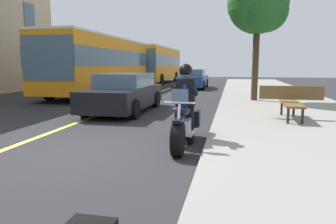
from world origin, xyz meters
name	(u,v)px	position (x,y,z in m)	size (l,w,h in m)	color
ground_plane	(100,153)	(0.00, 0.00, 0.00)	(80.00, 80.00, 0.00)	#28282B
lane_center_stripe	(11,147)	(0.00, -2.00, 0.01)	(60.00, 0.16, 0.01)	#E5DB4C
motorcycle_main	(184,125)	(-0.94, 1.52, 0.45)	(2.21, 0.60, 1.26)	black
rider_main	(185,96)	(-1.13, 1.51, 1.04)	(0.62, 0.55, 1.74)	black
bus_near	(101,62)	(-11.97, -5.14, 1.87)	(11.05, 2.70, 3.30)	orange
bus_far	(157,63)	(-23.34, -4.47, 1.87)	(11.05, 2.70, 3.30)	orange
car_silver	(124,93)	(-5.39, -1.38, 0.69)	(4.60, 1.92, 1.40)	black
car_dark	(193,79)	(-17.40, -0.30, 0.69)	(4.60, 1.92, 1.40)	navy
bench_sidewalk	(291,100)	(-4.04, 4.20, 0.71)	(1.82, 1.80, 0.95)	brown
street_tree_curbside	(260,5)	(-8.74, 3.55, 4.21)	(2.80, 2.60, 5.48)	#42301E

